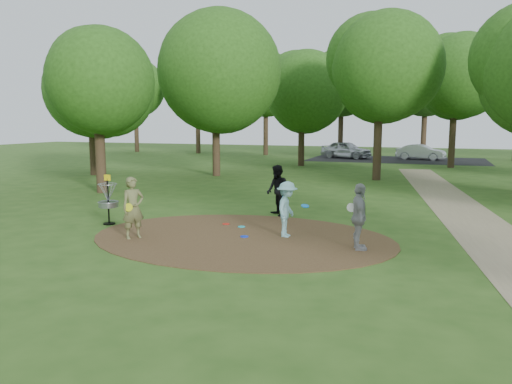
% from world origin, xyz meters
% --- Properties ---
extents(ground, '(100.00, 100.00, 0.00)m').
position_xyz_m(ground, '(0.00, 0.00, 0.00)').
color(ground, '#2D5119').
rests_on(ground, ground).
extents(dirt_clearing, '(8.40, 8.40, 0.02)m').
position_xyz_m(dirt_clearing, '(0.00, 0.00, 0.01)').
color(dirt_clearing, '#47301C').
rests_on(dirt_clearing, ground).
extents(footpath, '(7.55, 39.89, 0.01)m').
position_xyz_m(footpath, '(6.50, 2.00, 0.01)').
color(footpath, '#8C7A5B').
rests_on(footpath, ground).
extents(parking_lot, '(14.00, 8.00, 0.01)m').
position_xyz_m(parking_lot, '(2.00, 30.00, 0.00)').
color(parking_lot, black).
rests_on(parking_lot, ground).
extents(player_observer_with_disc, '(0.68, 0.73, 1.68)m').
position_xyz_m(player_observer_with_disc, '(-2.70, -1.07, 0.84)').
color(player_observer_with_disc, '#64673B').
rests_on(player_observer_with_disc, ground).
extents(player_throwing_with_disc, '(0.96, 1.01, 1.54)m').
position_xyz_m(player_throwing_with_disc, '(1.15, 0.49, 0.77)').
color(player_throwing_with_disc, '#89C7CC').
rests_on(player_throwing_with_disc, ground).
extents(player_walking_with_disc, '(1.03, 1.05, 1.71)m').
position_xyz_m(player_walking_with_disc, '(-0.03, 3.39, 0.86)').
color(player_walking_with_disc, black).
rests_on(player_walking_with_disc, ground).
extents(player_waiting_with_disc, '(0.65, 1.05, 1.66)m').
position_xyz_m(player_waiting_with_disc, '(3.21, -0.26, 0.83)').
color(player_waiting_with_disc, '#9A9A9C').
rests_on(player_waiting_with_disc, ground).
extents(disc_ground_cyan, '(0.22, 0.22, 0.02)m').
position_xyz_m(disc_ground_cyan, '(-0.46, 1.20, 0.03)').
color(disc_ground_cyan, '#1BC8DE').
rests_on(disc_ground_cyan, dirt_clearing).
extents(disc_ground_blue, '(0.22, 0.22, 0.02)m').
position_xyz_m(disc_ground_blue, '(0.07, 0.04, 0.03)').
color(disc_ground_blue, '#0E2EF1').
rests_on(disc_ground_blue, dirt_clearing).
extents(disc_ground_red, '(0.22, 0.22, 0.02)m').
position_xyz_m(disc_ground_red, '(-1.06, 1.43, 0.03)').
color(disc_ground_red, red).
rests_on(disc_ground_red, dirt_clearing).
extents(car_left, '(4.63, 3.07, 1.47)m').
position_xyz_m(car_left, '(-2.16, 30.17, 0.73)').
color(car_left, '#B8BBC0').
rests_on(car_left, ground).
extents(car_right, '(4.03, 2.06, 1.27)m').
position_xyz_m(car_right, '(3.88, 30.50, 0.63)').
color(car_right, '#B9BDC1').
rests_on(car_right, ground).
extents(disc_golf_basket, '(0.63, 0.63, 1.54)m').
position_xyz_m(disc_golf_basket, '(-4.50, 0.30, 0.87)').
color(disc_golf_basket, black).
rests_on(disc_golf_basket, ground).
extents(tree_ring, '(37.40, 45.05, 9.13)m').
position_xyz_m(tree_ring, '(0.86, 10.28, 5.20)').
color(tree_ring, '#332316').
rests_on(tree_ring, ground).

